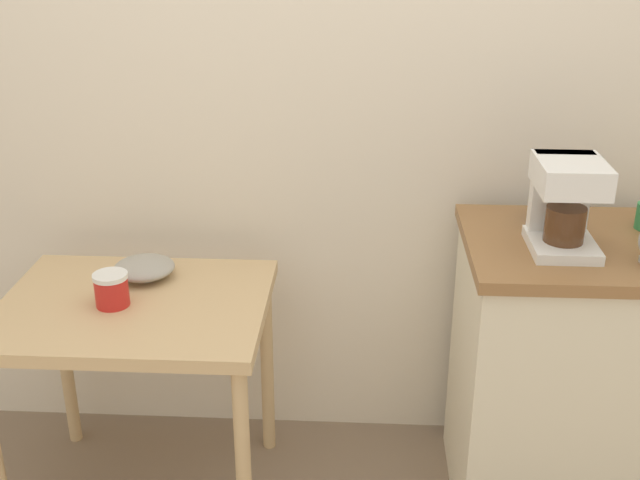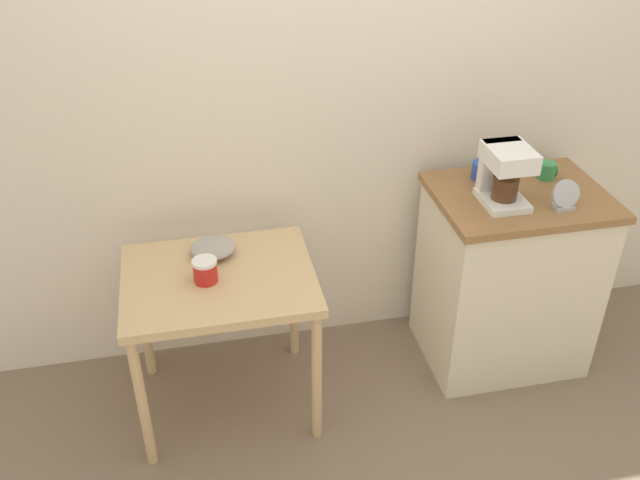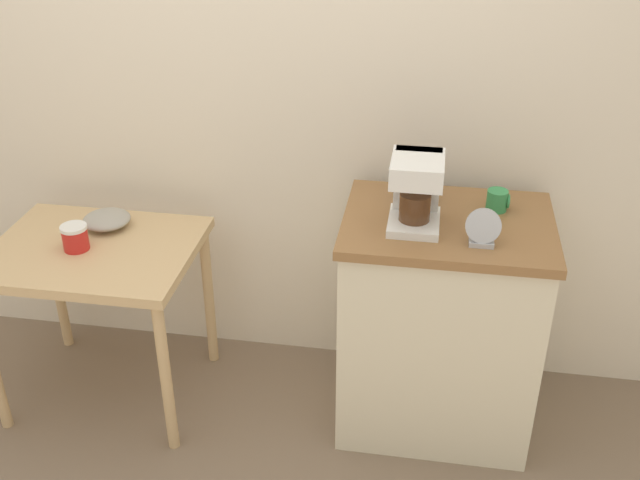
{
  "view_description": "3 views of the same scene",
  "coord_description": "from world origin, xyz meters",
  "px_view_note": "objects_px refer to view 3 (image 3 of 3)",
  "views": [
    {
      "loc": [
        0.05,
        -2.04,
        1.79
      ],
      "look_at": [
        -0.06,
        -0.01,
        0.93
      ],
      "focal_mm": 43.88,
      "sensor_mm": 36.0,
      "label": 1
    },
    {
      "loc": [
        -0.69,
        -2.39,
        2.39
      ],
      "look_at": [
        -0.19,
        -0.01,
        0.84
      ],
      "focal_mm": 39.11,
      "sensor_mm": 36.0,
      "label": 2
    },
    {
      "loc": [
        0.67,
        -2.36,
        2.17
      ],
      "look_at": [
        0.28,
        0.02,
        0.82
      ],
      "focal_mm": 42.09,
      "sensor_mm": 36.0,
      "label": 3
    }
  ],
  "objects_px": {
    "mug_blue": "(418,188)",
    "table_clock": "(483,230)",
    "bowl_stoneware": "(107,220)",
    "coffee_maker": "(416,187)",
    "mug_tall_green": "(498,200)",
    "canister_enamel": "(75,237)"
  },
  "relations": [
    {
      "from": "mug_blue",
      "to": "table_clock",
      "type": "xyz_separation_m",
      "value": [
        0.23,
        -0.33,
        0.02
      ]
    },
    {
      "from": "table_clock",
      "to": "mug_tall_green",
      "type": "bearing_deg",
      "value": 77.14
    },
    {
      "from": "canister_enamel",
      "to": "mug_blue",
      "type": "height_order",
      "value": "mug_blue"
    },
    {
      "from": "bowl_stoneware",
      "to": "canister_enamel",
      "type": "relative_size",
      "value": 1.88
    },
    {
      "from": "coffee_maker",
      "to": "table_clock",
      "type": "height_order",
      "value": "coffee_maker"
    },
    {
      "from": "canister_enamel",
      "to": "table_clock",
      "type": "height_order",
      "value": "table_clock"
    },
    {
      "from": "bowl_stoneware",
      "to": "coffee_maker",
      "type": "bearing_deg",
      "value": -5.9
    },
    {
      "from": "bowl_stoneware",
      "to": "mug_blue",
      "type": "distance_m",
      "value": 1.26
    },
    {
      "from": "mug_blue",
      "to": "mug_tall_green",
      "type": "xyz_separation_m",
      "value": [
        0.3,
        -0.06,
        -0.0
      ]
    },
    {
      "from": "coffee_maker",
      "to": "mug_blue",
      "type": "xyz_separation_m",
      "value": [
        0.0,
        0.21,
        -0.1
      ]
    },
    {
      "from": "mug_blue",
      "to": "table_clock",
      "type": "relative_size",
      "value": 0.7
    },
    {
      "from": "bowl_stoneware",
      "to": "mug_blue",
      "type": "height_order",
      "value": "mug_blue"
    },
    {
      "from": "table_clock",
      "to": "coffee_maker",
      "type": "bearing_deg",
      "value": 153.14
    },
    {
      "from": "canister_enamel",
      "to": "table_clock",
      "type": "distance_m",
      "value": 1.53
    },
    {
      "from": "coffee_maker",
      "to": "bowl_stoneware",
      "type": "bearing_deg",
      "value": 174.1
    },
    {
      "from": "bowl_stoneware",
      "to": "mug_blue",
      "type": "relative_size",
      "value": 2.07
    },
    {
      "from": "coffee_maker",
      "to": "mug_blue",
      "type": "bearing_deg",
      "value": 89.79
    },
    {
      "from": "mug_tall_green",
      "to": "table_clock",
      "type": "xyz_separation_m",
      "value": [
        -0.06,
        -0.27,
        0.02
      ]
    },
    {
      "from": "bowl_stoneware",
      "to": "coffee_maker",
      "type": "height_order",
      "value": "coffee_maker"
    },
    {
      "from": "coffee_maker",
      "to": "mug_blue",
      "type": "distance_m",
      "value": 0.24
    },
    {
      "from": "coffee_maker",
      "to": "mug_tall_green",
      "type": "xyz_separation_m",
      "value": [
        0.3,
        0.15,
        -0.1
      ]
    },
    {
      "from": "bowl_stoneware",
      "to": "mug_blue",
      "type": "xyz_separation_m",
      "value": [
        1.24,
        0.09,
        0.2
      ]
    }
  ]
}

